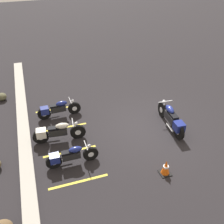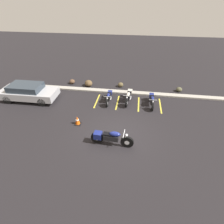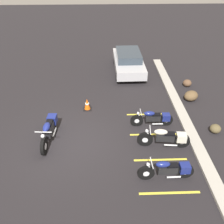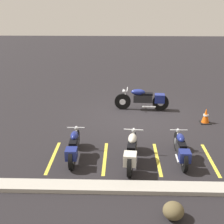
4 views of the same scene
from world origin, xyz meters
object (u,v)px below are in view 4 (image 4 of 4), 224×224
at_px(motorcycle_navy_featured, 144,99).
at_px(parked_bike_1, 132,151).
at_px(landscape_rock_2, 173,211).
at_px(traffic_cone, 206,116).
at_px(parked_bike_2, 74,147).
at_px(parked_bike_0, 181,149).

bearing_deg(motorcycle_navy_featured, parked_bike_1, 85.20).
relative_size(landscape_rock_2, traffic_cone, 0.81).
distance_m(motorcycle_navy_featured, parked_bike_2, 5.23).
bearing_deg(parked_bike_1, parked_bike_0, -74.56).
xyz_separation_m(parked_bike_0, traffic_cone, (-1.53, -3.14, -0.13)).
distance_m(motorcycle_navy_featured, traffic_cone, 2.78).
height_order(parked_bike_2, traffic_cone, parked_bike_2).
bearing_deg(landscape_rock_2, traffic_cone, -110.46).
distance_m(parked_bike_2, traffic_cone, 5.71).
distance_m(parked_bike_1, traffic_cone, 4.55).
xyz_separation_m(parked_bike_2, traffic_cone, (-4.79, -3.11, -0.14)).
bearing_deg(parked_bike_2, motorcycle_navy_featured, -29.19).
distance_m(parked_bike_0, parked_bike_2, 3.26).
bearing_deg(traffic_cone, parked_bike_0, 63.98).
height_order(landscape_rock_2, traffic_cone, traffic_cone).
bearing_deg(parked_bike_2, landscape_rock_2, -136.87).
bearing_deg(motorcycle_navy_featured, traffic_cone, 150.47).
bearing_deg(parked_bike_0, parked_bike_2, 89.81).
bearing_deg(motorcycle_navy_featured, parked_bike_2, 65.37).
bearing_deg(parked_bike_1, landscape_rock_2, -154.19).
xyz_separation_m(motorcycle_navy_featured, parked_bike_2, (2.46, 4.62, -0.08)).
height_order(parked_bike_2, landscape_rock_2, parked_bike_2).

